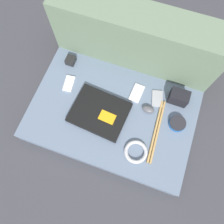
% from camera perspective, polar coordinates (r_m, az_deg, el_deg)
% --- Properties ---
extents(ground_plane, '(8.00, 8.00, 0.00)m').
position_cam_1_polar(ground_plane, '(1.36, -0.00, -1.70)').
color(ground_plane, '#38383D').
extents(couch_seat, '(0.95, 0.62, 0.10)m').
position_cam_1_polar(couch_seat, '(1.31, -0.00, -1.02)').
color(couch_seat, slate).
rests_on(couch_seat, ground_plane).
extents(couch_backrest, '(0.95, 0.20, 0.46)m').
position_cam_1_polar(couch_backrest, '(1.34, 6.19, 17.36)').
color(couch_backrest, '#60755B').
rests_on(couch_backrest, ground_plane).
extents(laptop, '(0.33, 0.27, 0.03)m').
position_cam_1_polar(laptop, '(1.25, -3.27, -0.09)').
color(laptop, black).
rests_on(laptop, couch_seat).
extents(computer_mouse, '(0.07, 0.04, 0.03)m').
position_cam_1_polar(computer_mouse, '(1.27, 9.46, 0.74)').
color(computer_mouse, '#4C4C51').
rests_on(computer_mouse, couch_seat).
extents(speaker_puck, '(0.10, 0.10, 0.03)m').
position_cam_1_polar(speaker_puck, '(1.28, 16.71, -2.85)').
color(speaker_puck, '#1E569E').
rests_on(speaker_puck, couch_seat).
extents(phone_silver, '(0.09, 0.12, 0.01)m').
position_cam_1_polar(phone_silver, '(1.31, 11.75, 3.44)').
color(phone_silver, '#99999E').
rests_on(phone_silver, couch_seat).
extents(phone_black, '(0.07, 0.12, 0.01)m').
position_cam_1_polar(phone_black, '(1.31, 6.49, 4.94)').
color(phone_black, silver).
rests_on(phone_black, couch_seat).
extents(phone_small, '(0.07, 0.11, 0.01)m').
position_cam_1_polar(phone_small, '(1.35, -11.17, 7.30)').
color(phone_small, silver).
rests_on(phone_small, couch_seat).
extents(camera_pouch, '(0.11, 0.07, 0.08)m').
position_cam_1_polar(camera_pouch, '(1.31, 17.05, 3.70)').
color(camera_pouch, black).
rests_on(camera_pouch, couch_seat).
extents(charger_brick, '(0.05, 0.06, 0.04)m').
position_cam_1_polar(charger_brick, '(1.41, -10.76, 13.11)').
color(charger_brick, black).
rests_on(charger_brick, couch_seat).
extents(cable_coil, '(0.13, 0.13, 0.02)m').
position_cam_1_polar(cable_coil, '(1.20, 6.25, -10.29)').
color(cable_coil, '#B2B2B7').
rests_on(cable_coil, couch_seat).
extents(drumstick_pair, '(0.05, 0.37, 0.01)m').
position_cam_1_polar(drumstick_pair, '(1.25, 11.54, -4.86)').
color(drumstick_pair, tan).
rests_on(drumstick_pair, couch_seat).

